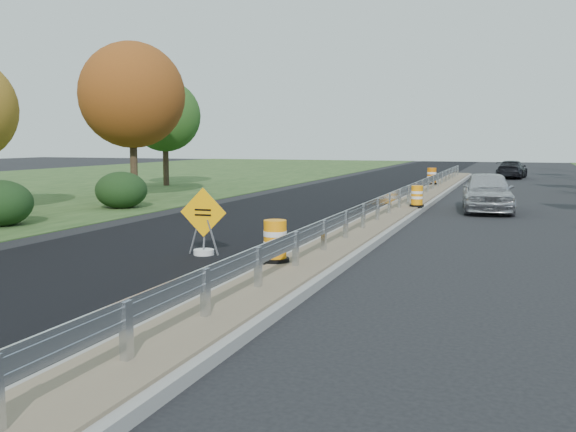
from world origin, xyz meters
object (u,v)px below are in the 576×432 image
(caution_sign, at_px, (204,238))
(car_dark_far, at_px, (512,169))
(barrel_median_near, at_px, (275,242))
(barrel_median_far, at_px, (432,176))
(barrel_median_mid, at_px, (417,196))
(car_silver, at_px, (487,191))

(caution_sign, relative_size, car_dark_far, 0.37)
(barrel_median_near, xyz_separation_m, car_dark_far, (4.25, 37.18, -0.00))
(barrel_median_far, bearing_deg, barrel_median_mid, -85.14)
(barrel_median_near, xyz_separation_m, barrel_median_mid, (1.10, 12.39, -0.03))
(car_silver, relative_size, car_dark_far, 1.03)
(caution_sign, bearing_deg, barrel_median_near, -31.54)
(barrel_median_far, relative_size, car_silver, 0.21)
(caution_sign, distance_m, barrel_median_mid, 11.63)
(barrel_median_far, xyz_separation_m, car_silver, (3.63, -11.64, 0.10))
(barrel_median_far, height_order, car_dark_far, car_dark_far)
(barrel_median_near, height_order, barrel_median_far, barrel_median_far)
(barrel_median_far, bearing_deg, barrel_median_near, -90.00)
(barrel_median_near, bearing_deg, caution_sign, 151.20)
(caution_sign, height_order, car_silver, caution_sign)
(barrel_median_far, distance_m, car_silver, 12.19)
(barrel_median_near, relative_size, car_dark_far, 0.20)
(caution_sign, height_order, car_dark_far, caution_sign)
(barrel_median_near, bearing_deg, car_silver, 75.15)
(caution_sign, bearing_deg, car_dark_far, 76.83)
(car_dark_far, bearing_deg, barrel_median_near, 90.09)
(caution_sign, height_order, barrel_median_mid, caution_sign)
(caution_sign, relative_size, barrel_median_mid, 2.03)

